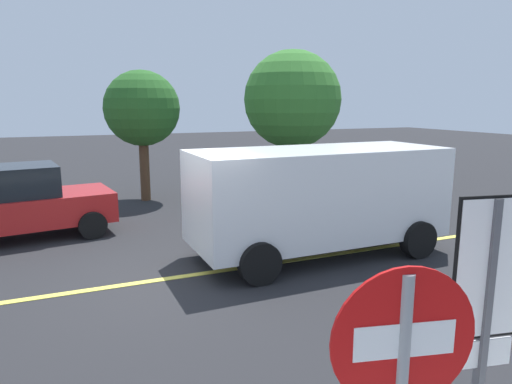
{
  "coord_description": "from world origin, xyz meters",
  "views": [
    {
      "loc": [
        -1.71,
        -7.82,
        3.1
      ],
      "look_at": [
        2.05,
        1.08,
        1.23
      ],
      "focal_mm": 32.39,
      "sensor_mm": 36.0,
      "label": 1
    }
  ],
  "objects_px": {
    "white_van": "(320,194)",
    "car_red_behind_van": "(22,203)",
    "tree_centre_verge": "(292,100)",
    "tree_left_verge": "(142,109)",
    "speed_limit_sign": "(486,305)"
  },
  "relations": [
    {
      "from": "speed_limit_sign",
      "to": "white_van",
      "type": "bearing_deg",
      "value": 69.34
    },
    {
      "from": "speed_limit_sign",
      "to": "white_van",
      "type": "distance_m",
      "value": 6.35
    },
    {
      "from": "tree_left_verge",
      "to": "white_van",
      "type": "bearing_deg",
      "value": -71.17
    },
    {
      "from": "car_red_behind_van",
      "to": "speed_limit_sign",
      "type": "bearing_deg",
      "value": -70.04
    },
    {
      "from": "speed_limit_sign",
      "to": "tree_left_verge",
      "type": "bearing_deg",
      "value": 90.58
    },
    {
      "from": "white_van",
      "to": "tree_left_verge",
      "type": "relative_size",
      "value": 1.27
    },
    {
      "from": "tree_left_verge",
      "to": "tree_centre_verge",
      "type": "height_order",
      "value": "tree_centre_verge"
    },
    {
      "from": "tree_left_verge",
      "to": "tree_centre_verge",
      "type": "distance_m",
      "value": 5.4
    },
    {
      "from": "car_red_behind_van",
      "to": "tree_left_verge",
      "type": "xyz_separation_m",
      "value": [
        3.36,
        3.26,
        2.07
      ]
    },
    {
      "from": "speed_limit_sign",
      "to": "tree_left_verge",
      "type": "xyz_separation_m",
      "value": [
        -0.13,
        12.86,
        1.15
      ]
    },
    {
      "from": "white_van",
      "to": "car_red_behind_van",
      "type": "distance_m",
      "value": 6.81
    },
    {
      "from": "speed_limit_sign",
      "to": "car_red_behind_van",
      "type": "distance_m",
      "value": 10.26
    },
    {
      "from": "tree_centre_verge",
      "to": "white_van",
      "type": "bearing_deg",
      "value": -113.03
    },
    {
      "from": "car_red_behind_van",
      "to": "tree_left_verge",
      "type": "distance_m",
      "value": 5.11
    },
    {
      "from": "white_van",
      "to": "car_red_behind_van",
      "type": "height_order",
      "value": "white_van"
    }
  ]
}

